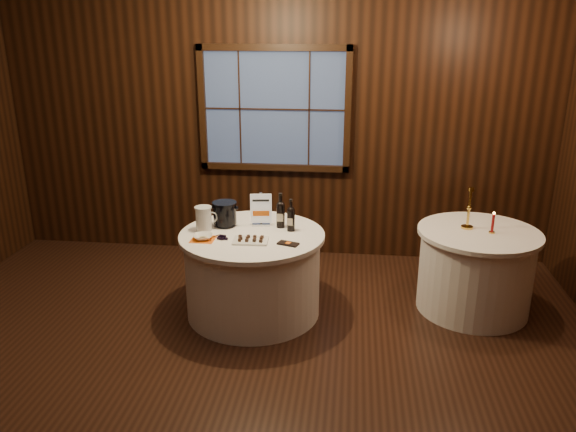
# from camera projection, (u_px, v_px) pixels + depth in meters

# --- Properties ---
(ground) EXTENTS (6.00, 6.00, 0.00)m
(ground) POSITION_uv_depth(u_px,v_px,m) (231.00, 375.00, 4.23)
(ground) COLOR black
(ground) RESTS_ON ground
(back_wall) EXTENTS (6.00, 0.10, 3.00)m
(back_wall) POSITION_uv_depth(u_px,v_px,m) (275.00, 119.00, 6.07)
(back_wall) COLOR black
(back_wall) RESTS_ON ground
(main_table) EXTENTS (1.28, 1.28, 0.77)m
(main_table) POSITION_uv_depth(u_px,v_px,m) (253.00, 273.00, 5.04)
(main_table) COLOR white
(main_table) RESTS_ON ground
(side_table) EXTENTS (1.08, 1.08, 0.77)m
(side_table) POSITION_uv_depth(u_px,v_px,m) (475.00, 270.00, 5.11)
(side_table) COLOR white
(side_table) RESTS_ON ground
(sign_stand) EXTENTS (0.19, 0.11, 0.31)m
(sign_stand) POSITION_uv_depth(u_px,v_px,m) (261.00, 214.00, 5.09)
(sign_stand) COLOR silver
(sign_stand) RESTS_ON main_table
(port_bottle_left) EXTENTS (0.08, 0.08, 0.32)m
(port_bottle_left) POSITION_uv_depth(u_px,v_px,m) (281.00, 213.00, 5.03)
(port_bottle_left) COLOR black
(port_bottle_left) RESTS_ON main_table
(port_bottle_right) EXTENTS (0.07, 0.08, 0.29)m
(port_bottle_right) POSITION_uv_depth(u_px,v_px,m) (291.00, 217.00, 4.94)
(port_bottle_right) COLOR black
(port_bottle_right) RESTS_ON main_table
(ice_bucket) EXTENTS (0.22, 0.22, 0.23)m
(ice_bucket) POSITION_uv_depth(u_px,v_px,m) (225.00, 213.00, 5.06)
(ice_bucket) COLOR black
(ice_bucket) RESTS_ON main_table
(chocolate_plate) EXTENTS (0.30, 0.21, 0.04)m
(chocolate_plate) POSITION_uv_depth(u_px,v_px,m) (251.00, 240.00, 4.72)
(chocolate_plate) COLOR white
(chocolate_plate) RESTS_ON main_table
(chocolate_box) EXTENTS (0.19, 0.14, 0.01)m
(chocolate_box) POSITION_uv_depth(u_px,v_px,m) (288.00, 244.00, 4.67)
(chocolate_box) COLOR black
(chocolate_box) RESTS_ON main_table
(grape_bunch) EXTENTS (0.16, 0.09, 0.04)m
(grape_bunch) POSITION_uv_depth(u_px,v_px,m) (223.00, 237.00, 4.79)
(grape_bunch) COLOR black
(grape_bunch) RESTS_ON main_table
(glass_pitcher) EXTENTS (0.20, 0.15, 0.22)m
(glass_pitcher) POSITION_uv_depth(u_px,v_px,m) (204.00, 218.00, 4.96)
(glass_pitcher) COLOR silver
(glass_pitcher) RESTS_ON main_table
(orange_napkin) EXTENTS (0.20, 0.20, 0.00)m
(orange_napkin) POSITION_uv_depth(u_px,v_px,m) (203.00, 239.00, 4.78)
(orange_napkin) COLOR orange
(orange_napkin) RESTS_ON main_table
(cracker_bowl) EXTENTS (0.19, 0.19, 0.04)m
(cracker_bowl) POSITION_uv_depth(u_px,v_px,m) (203.00, 237.00, 4.77)
(cracker_bowl) COLOR white
(cracker_bowl) RESTS_ON orange_napkin
(brass_candlestick) EXTENTS (0.11, 0.11, 0.38)m
(brass_candlestick) POSITION_uv_depth(u_px,v_px,m) (468.00, 214.00, 5.00)
(brass_candlestick) COLOR gold
(brass_candlestick) RESTS_ON side_table
(red_candle) EXTENTS (0.05, 0.05, 0.20)m
(red_candle) POSITION_uv_depth(u_px,v_px,m) (493.00, 225.00, 4.90)
(red_candle) COLOR gold
(red_candle) RESTS_ON side_table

